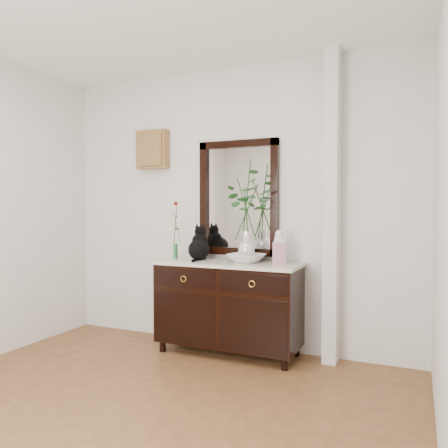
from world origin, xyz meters
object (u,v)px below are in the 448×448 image
at_px(sideboard, 228,303).
at_px(lotus_bowl, 246,258).
at_px(ginger_jar, 279,247).
at_px(cat, 199,243).

bearing_deg(sideboard, lotus_bowl, 6.16).
height_order(lotus_bowl, ginger_jar, ginger_jar).
bearing_deg(ginger_jar, sideboard, -176.80).
distance_m(cat, ginger_jar, 0.79).
bearing_deg(cat, lotus_bowl, -17.72).
bearing_deg(cat, sideboard, -21.81).
relative_size(sideboard, lotus_bowl, 4.13).
distance_m(sideboard, ginger_jar, 0.71).
distance_m(sideboard, cat, 0.63).
height_order(sideboard, lotus_bowl, lotus_bowl).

